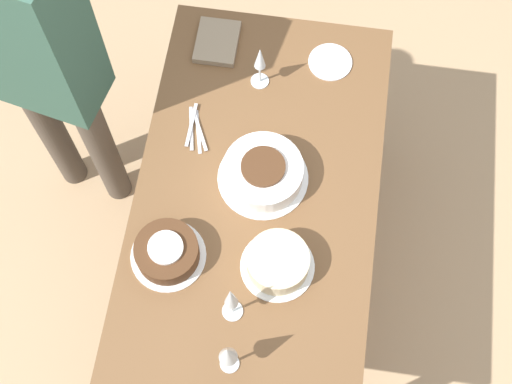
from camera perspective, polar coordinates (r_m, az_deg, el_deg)
name	(u,v)px	position (r m, az deg, el deg)	size (l,w,h in m)	color
ground_plane	(256,265)	(3.07, 0.00, -5.89)	(12.00, 12.00, 0.00)	tan
dining_table	(256,211)	(2.47, 0.00, -1.56)	(1.47, 0.81, 0.75)	brown
cake_center_white	(263,173)	(2.35, 0.57, 1.55)	(0.31, 0.31, 0.10)	white
cake_front_chocolate	(167,252)	(2.27, -7.13, -4.79)	(0.24, 0.24, 0.09)	white
cake_back_decorated	(278,263)	(2.24, 1.75, -5.66)	(0.24, 0.24, 0.09)	white
wine_glass_near	(231,298)	(2.09, -2.02, -8.50)	(0.07, 0.07, 0.24)	silver
wine_glass_far	(228,354)	(2.05, -2.22, -12.82)	(0.06, 0.06, 0.23)	silver
wine_glass_extra	(260,61)	(2.46, 0.32, 10.46)	(0.07, 0.07, 0.20)	silver
dessert_plate_left	(330,62)	(2.62, 5.96, 10.30)	(0.16, 0.16, 0.01)	silver
fork_pile	(195,129)	(2.47, -4.90, 5.07)	(0.19, 0.09, 0.01)	silver
napkin_stack	(217,42)	(2.65, -3.13, 11.90)	(0.19, 0.15, 0.03)	gray
person_cutting	(34,54)	(2.44, -17.35, 10.50)	(0.30, 0.44, 1.65)	#4C4238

